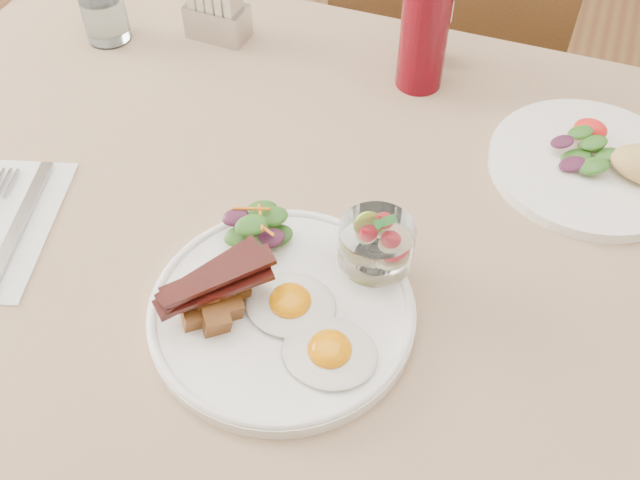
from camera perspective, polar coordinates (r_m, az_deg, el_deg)
table at (r=0.91m, az=1.41°, el=-1.97°), size 1.33×0.88×0.75m
chair_far at (r=1.49m, az=10.16°, el=13.37°), size 0.42×0.42×0.93m
main_plate at (r=0.75m, az=-3.05°, el=-5.74°), size 0.28×0.28×0.02m
fried_eggs at (r=0.72m, az=-0.85°, el=-6.93°), size 0.16×0.13×0.03m
bacon_potato_pile at (r=0.73m, az=-8.38°, el=-4.19°), size 0.11×0.11×0.06m
side_salad at (r=0.79m, az=-5.08°, el=0.77°), size 0.08×0.08×0.04m
fruit_cup at (r=0.74m, az=4.51°, el=-0.32°), size 0.08×0.08×0.08m
second_plate at (r=0.96m, az=21.95°, el=5.64°), size 0.27×0.25×0.06m
ketchup_bottle at (r=1.00m, az=8.38°, el=16.52°), size 0.07×0.07×0.19m
hot_sauce_bottle at (r=1.07m, az=9.40°, el=16.94°), size 0.05×0.05×0.14m
sugar_caddy at (r=1.14m, az=-8.24°, el=17.41°), size 0.09×0.06×0.08m
water_glass at (r=1.16m, az=-16.97°, el=17.28°), size 0.07×0.07×0.11m
napkin_cutlery at (r=0.92m, az=-24.19°, el=1.02°), size 0.18×0.25×0.01m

